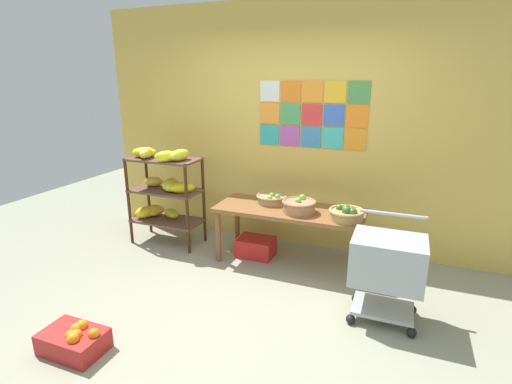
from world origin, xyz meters
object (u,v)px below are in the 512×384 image
display_table (289,215)px  orange_crate_foreground (74,340)px  fruit_basket_back_right (272,198)px  fruit_basket_left (347,213)px  banana_shelf_unit (163,187)px  fruit_basket_right (299,206)px  produce_crate_under_table (256,247)px  shopping_cart (387,263)px

display_table → orange_crate_foreground: bearing=-118.0°
fruit_basket_back_right → fruit_basket_left: (0.86, -0.24, 0.02)m
banana_shelf_unit → display_table: 1.58m
fruit_basket_right → orange_crate_foreground: size_ratio=0.75×
fruit_basket_back_right → produce_crate_under_table: size_ratio=0.83×
fruit_basket_left → shopping_cart: 0.74m
display_table → produce_crate_under_table: size_ratio=3.82×
banana_shelf_unit → display_table: (1.58, 0.02, -0.16)m
banana_shelf_unit → display_table: bearing=0.8°
banana_shelf_unit → shopping_cart: bearing=-14.7°
banana_shelf_unit → orange_crate_foreground: size_ratio=2.55×
banana_shelf_unit → orange_crate_foreground: (0.52, -1.95, -0.62)m
display_table → shopping_cart: bearing=-34.1°
fruit_basket_right → orange_crate_foreground: 2.32m
display_table → orange_crate_foreground: display_table is taller
produce_crate_under_table → orange_crate_foreground: (-0.66, -2.00, -0.01)m
banana_shelf_unit → orange_crate_foreground: bearing=-75.0°
fruit_basket_back_right → orange_crate_foreground: 2.32m
fruit_basket_back_right → fruit_basket_left: 0.89m
produce_crate_under_table → shopping_cart: bearing=-27.0°
fruit_basket_right → fruit_basket_left: 0.50m
display_table → fruit_basket_back_right: size_ratio=4.63×
display_table → fruit_basket_left: fruit_basket_left is taller
display_table → fruit_basket_back_right: bearing=155.3°
shopping_cart → produce_crate_under_table: bearing=145.2°
banana_shelf_unit → orange_crate_foreground: 2.12m
display_table → fruit_basket_right: bearing=-32.3°
banana_shelf_unit → shopping_cart: banana_shelf_unit is taller
orange_crate_foreground → banana_shelf_unit: bearing=105.0°
produce_crate_under_table → display_table: bearing=-3.7°
banana_shelf_unit → fruit_basket_back_right: 1.35m
orange_crate_foreground → display_table: bearing=62.0°
fruit_basket_left → produce_crate_under_table: (-1.01, 0.15, -0.59)m
display_table → fruit_basket_right: size_ratio=4.48×
display_table → produce_crate_under_table: 0.60m
banana_shelf_unit → produce_crate_under_table: (1.18, 0.05, -0.61)m
banana_shelf_unit → orange_crate_foreground: banana_shelf_unit is taller
fruit_basket_right → fruit_basket_back_right: fruit_basket_right is taller
fruit_basket_right → produce_crate_under_table: size_ratio=0.85×
orange_crate_foreground → fruit_basket_back_right: bearing=68.6°
fruit_basket_back_right → produce_crate_under_table: (-0.16, -0.08, -0.58)m
orange_crate_foreground → shopping_cart: bearing=31.1°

